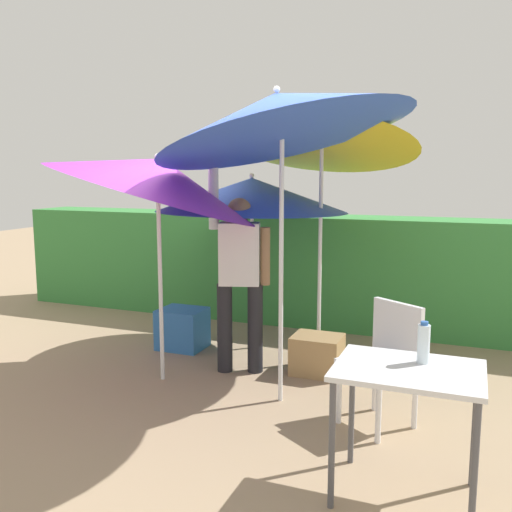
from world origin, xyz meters
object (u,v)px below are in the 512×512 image
(umbrella_navy, at_px, (252,195))
(bottle_water, at_px, (424,343))
(chair_plastic, at_px, (385,356))
(cooler_box, at_px, (182,328))
(crate_cardboard, at_px, (317,354))
(person_vendor, at_px, (240,272))
(folding_table, at_px, (408,384))
(umbrella_rainbow, at_px, (158,177))
(umbrella_orange, at_px, (318,128))
(umbrella_yellow, at_px, (279,116))

(umbrella_navy, height_order, bottle_water, umbrella_navy)
(umbrella_navy, xyz_separation_m, chair_plastic, (1.55, -1.29, -1.09))
(cooler_box, bearing_deg, crate_cardboard, -7.68)
(chair_plastic, bearing_deg, bottle_water, -67.88)
(bottle_water, bearing_deg, umbrella_navy, 132.01)
(chair_plastic, bearing_deg, cooler_box, 155.38)
(person_vendor, relative_size, folding_table, 2.35)
(cooler_box, bearing_deg, folding_table, -37.77)
(folding_table, bearing_deg, chair_plastic, 105.92)
(umbrella_rainbow, height_order, umbrella_orange, umbrella_orange)
(umbrella_rainbow, relative_size, umbrella_orange, 0.87)
(umbrella_yellow, xyz_separation_m, umbrella_navy, (-0.71, 1.22, -0.64))
(umbrella_yellow, height_order, chair_plastic, umbrella_yellow)
(umbrella_navy, bearing_deg, umbrella_yellow, -59.75)
(umbrella_rainbow, distance_m, umbrella_yellow, 1.24)
(umbrella_orange, xyz_separation_m, cooler_box, (-1.39, -0.12, -2.02))
(umbrella_yellow, distance_m, cooler_box, 2.64)
(bottle_water, bearing_deg, folding_table, -119.58)
(umbrella_yellow, distance_m, person_vendor, 1.52)
(person_vendor, relative_size, cooler_box, 4.06)
(folding_table, bearing_deg, umbrella_orange, 118.17)
(cooler_box, xyz_separation_m, bottle_water, (2.55, -1.81, 0.67))
(umbrella_orange, xyz_separation_m, person_vendor, (-0.56, -0.54, -1.29))
(umbrella_rainbow, bearing_deg, umbrella_navy, 68.20)
(umbrella_yellow, relative_size, person_vendor, 1.43)
(umbrella_orange, relative_size, umbrella_yellow, 1.00)
(person_vendor, bearing_deg, umbrella_yellow, -43.97)
(umbrella_orange, bearing_deg, crate_cardboard, -70.18)
(umbrella_rainbow, bearing_deg, folding_table, -26.47)
(folding_table, bearing_deg, person_vendor, 137.62)
(folding_table, bearing_deg, crate_cardboard, 119.64)
(chair_plastic, height_order, crate_cardboard, chair_plastic)
(umbrella_orange, bearing_deg, umbrella_rainbow, -140.82)
(chair_plastic, distance_m, bottle_water, 0.93)
(umbrella_navy, height_order, person_vendor, person_vendor)
(bottle_water, bearing_deg, chair_plastic, 112.12)
(cooler_box, bearing_deg, chair_plastic, -24.62)
(umbrella_navy, xyz_separation_m, cooler_box, (-0.67, -0.27, -1.39))
(person_vendor, xyz_separation_m, folding_table, (1.66, -1.51, -0.27))
(umbrella_orange, height_order, bottle_water, umbrella_orange)
(umbrella_rainbow, relative_size, bottle_water, 9.63)
(cooler_box, distance_m, folding_table, 3.18)
(person_vendor, height_order, chair_plastic, person_vendor)
(folding_table, relative_size, bottle_water, 3.33)
(bottle_water, bearing_deg, cooler_box, 144.59)
(umbrella_yellow, xyz_separation_m, chair_plastic, (0.84, -0.07, -1.73))
(chair_plastic, relative_size, folding_table, 1.11)
(chair_plastic, relative_size, bottle_water, 3.71)
(folding_table, height_order, bottle_water, bottle_water)
(person_vendor, xyz_separation_m, chair_plastic, (1.40, -0.61, -0.42))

